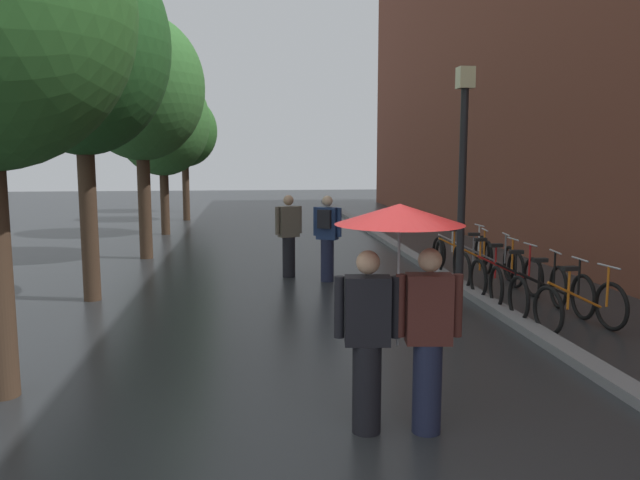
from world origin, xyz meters
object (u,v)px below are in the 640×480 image
Objects in this scene: street_tree_2 at (140,88)px; street_tree_3 at (162,122)px; parked_bicycle_1 at (551,296)px; street_lamp_post at (463,170)px; parked_bicycle_6 at (463,256)px; parked_bicycle_2 at (527,285)px; parked_bicycle_3 at (506,276)px; pedestrian_walking_midground at (327,236)px; parked_bicycle_4 at (490,269)px; street_tree_5 at (184,130)px; pedestrian_walking_far at (289,235)px; parked_bicycle_7 at (461,251)px; street_tree_4 at (184,132)px; parked_bicycle_0 at (580,307)px; couple_under_umbrella at (399,281)px; street_tree_1 at (80,45)px; parked_bicycle_5 at (483,262)px.

street_tree_2 reaches higher than street_tree_3.
street_lamp_post reaches higher than parked_bicycle_1.
parked_bicycle_6 is (-0.03, 3.82, 0.00)m from parked_bicycle_1.
parked_bicycle_3 is at bearing 92.80° from parked_bicycle_2.
parked_bicycle_4 is at bearing -19.09° from pedestrian_walking_midground.
street_tree_5 is 1.27× the size of street_lamp_post.
parked_bicycle_6 is at bearing -21.50° from street_tree_2.
street_tree_3 is 8.53m from pedestrian_walking_far.
pedestrian_walking_midground is (-2.94, 1.02, 0.53)m from parked_bicycle_4.
pedestrian_walking_midground is at bearing -158.90° from parked_bicycle_7.
street_lamp_post is at bearing 149.87° from parked_bicycle_1.
parked_bicycle_7 is (7.05, -10.99, -2.98)m from street_tree_4.
street_tree_4 reaches higher than parked_bicycle_6.
parked_bicycle_4 is 0.94× the size of parked_bicycle_6.
parked_bicycle_3 is (-0.14, 2.23, 0.00)m from parked_bicycle_0.
parked_bicycle_3 is 0.96× the size of parked_bicycle_6.
parked_bicycle_0 is at bearing -66.67° from street_tree_4.
street_tree_4 is at bearing 113.33° from parked_bicycle_0.
couple_under_umbrella is at bearing -126.70° from parked_bicycle_2.
parked_bicycle_1 is at bearing -91.95° from parked_bicycle_7.
street_tree_5 is 4.45× the size of parked_bicycle_1.
pedestrian_walking_midground is at bearing 160.91° from parked_bicycle_4.
couple_under_umbrella is (-3.18, -4.27, 1.01)m from parked_bicycle_2.
parked_bicycle_2 is (-0.01, 0.78, 0.00)m from parked_bicycle_1.
parked_bicycle_7 is at bearing 86.03° from parked_bicycle_3.
street_tree_3 is 4.31m from street_tree_4.
parked_bicycle_4 is at bearing 1.15° from street_tree_1.
street_tree_5 is 4.14× the size of parked_bicycle_0.
parked_bicycle_0 is at bearing -52.39° from pedestrian_walking_midground.
street_lamp_post reaches higher than parked_bicycle_5.
pedestrian_walking_far is at bearing 156.97° from parked_bicycle_4.
street_tree_1 is 8.28m from parked_bicycle_2.
street_tree_1 is 5.51m from pedestrian_walking_midground.
street_tree_1 reaches higher than parked_bicycle_2.
street_tree_5 is at bearing 110.75° from parked_bicycle_1.
street_tree_3 reaches higher than parked_bicycle_0.
street_tree_3 is 4.54× the size of parked_bicycle_7.
street_tree_3 is 4.71× the size of parked_bicycle_4.
couple_under_umbrella is at bearing -132.50° from parked_bicycle_1.
street_tree_1 is 2.95× the size of couple_under_umbrella.
parked_bicycle_2 is 0.99× the size of parked_bicycle_5.
street_tree_1 is 1.18× the size of street_tree_3.
street_tree_2 reaches higher than parked_bicycle_7.
parked_bicycle_4 is (7.08, -8.92, -3.11)m from street_tree_3.
couple_under_umbrella reaches higher than pedestrian_walking_far.
pedestrian_walking_far is (3.56, -15.33, -2.71)m from street_tree_5.
street_tree_4 is at bearing 119.27° from parked_bicycle_5.
street_tree_2 is at bearing 140.45° from pedestrian_walking_far.
street_tree_4 is 13.04m from pedestrian_walking_midground.
street_tree_1 is 8.32m from parked_bicycle_5.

